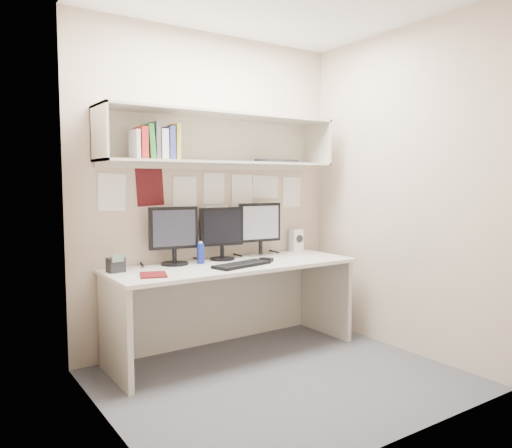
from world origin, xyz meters
TOP-DOWN VIEW (x-y plane):
  - floor at (0.00, 0.00)m, footprint 2.40×2.00m
  - wall_back at (0.00, 1.00)m, footprint 2.40×0.02m
  - wall_front at (0.00, -1.00)m, footprint 2.40×0.02m
  - wall_left at (-1.20, 0.00)m, footprint 0.02×2.00m
  - wall_right at (1.20, 0.00)m, footprint 0.02×2.00m
  - desk at (0.00, 0.65)m, footprint 2.00×0.70m
  - overhead_hutch at (0.00, 0.86)m, footprint 2.00×0.38m
  - pinned_papers at (0.00, 0.99)m, footprint 1.92×0.01m
  - monitor_left at (-0.41, 0.87)m, footprint 0.39×0.21m
  - monitor_center at (0.02, 0.87)m, footprint 0.37×0.21m
  - monitor_right at (0.41, 0.87)m, footprint 0.40×0.22m
  - keyboard at (-0.01, 0.51)m, footprint 0.51×0.27m
  - mouse at (0.26, 0.57)m, footprint 0.11×0.12m
  - speaker at (0.85, 0.92)m, footprint 0.11×0.11m
  - blue_bottle at (-0.22, 0.79)m, footprint 0.06×0.06m
  - maroon_notebook at (-0.73, 0.52)m, footprint 0.24×0.26m
  - desk_phone at (-0.90, 0.80)m, footprint 0.12×0.11m
  - book_stack at (-0.59, 0.77)m, footprint 0.34×0.17m
  - hutch_tray at (0.52, 0.78)m, footprint 0.41×0.22m

SIDE VIEW (x-z plane):
  - floor at x=0.00m, z-range -0.01..0.01m
  - desk at x=0.00m, z-range 0.00..0.73m
  - maroon_notebook at x=-0.73m, z-range 0.73..0.74m
  - keyboard at x=-0.01m, z-range 0.73..0.75m
  - mouse at x=0.26m, z-range 0.73..0.76m
  - desk_phone at x=-0.90m, z-range 0.72..0.85m
  - blue_bottle at x=-0.22m, z-range 0.73..0.90m
  - speaker at x=0.85m, z-range 0.73..0.93m
  - monitor_center at x=0.02m, z-range 0.75..1.19m
  - monitor_left at x=-0.41m, z-range 0.75..1.20m
  - monitor_right at x=0.41m, z-range 0.75..1.21m
  - pinned_papers at x=0.00m, z-range 1.01..1.49m
  - wall_back at x=0.00m, z-range 0.00..2.60m
  - wall_front at x=0.00m, z-range 0.00..2.60m
  - wall_left at x=-1.20m, z-range 0.00..2.60m
  - wall_right at x=1.20m, z-range 0.00..2.60m
  - hutch_tray at x=0.52m, z-range 1.54..1.57m
  - book_stack at x=-0.59m, z-range 1.52..1.80m
  - overhead_hutch at x=0.00m, z-range 1.52..1.92m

